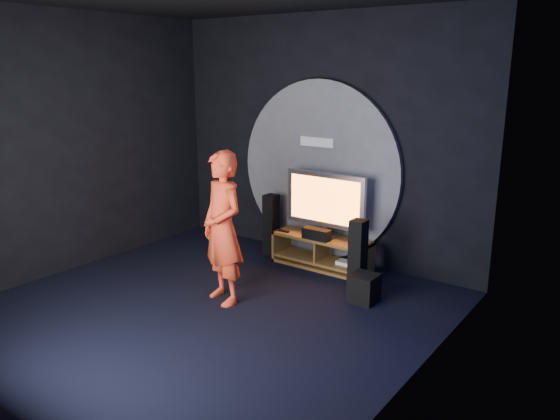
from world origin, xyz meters
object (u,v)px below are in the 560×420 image
object	(u,v)px
tv	(325,202)
tower_speaker_left	(271,224)
player	(223,228)
media_console	(322,254)
subwoofer	(364,288)
tower_speaker_right	(358,255)

from	to	relation	value
tv	tower_speaker_left	distance (m)	1.06
tower_speaker_left	player	distance (m)	1.90
media_console	tower_speaker_left	distance (m)	0.98
subwoofer	tower_speaker_right	bearing A→B (deg)	130.48
player	tower_speaker_left	bearing A→B (deg)	127.25
tv	player	distance (m)	1.78
tower_speaker_left	subwoofer	distance (m)	2.14
tower_speaker_right	player	size ratio (longest dim) A/B	0.50
media_console	tower_speaker_right	xyz separation A→B (m)	(0.77, -0.40, 0.26)
tv	tower_speaker_right	xyz separation A→B (m)	(0.78, -0.47, -0.49)
media_console	player	xyz separation A→B (m)	(-0.35, -1.68, 0.72)
tower_speaker_right	player	xyz separation A→B (m)	(-1.12, -1.28, 0.46)
tower_speaker_left	tower_speaker_right	world-z (taller)	same
tower_speaker_right	subwoofer	distance (m)	0.49
tv	player	bearing A→B (deg)	-101.13
tower_speaker_right	tv	bearing A→B (deg)	148.94
tower_speaker_right	subwoofer	bearing A→B (deg)	-49.52
media_console	tower_speaker_right	distance (m)	0.91
tower_speaker_left	tv	bearing A→B (deg)	0.42
tv	player	size ratio (longest dim) A/B	0.67
media_console	tv	size ratio (longest dim) A/B	1.17
media_console	subwoofer	world-z (taller)	media_console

